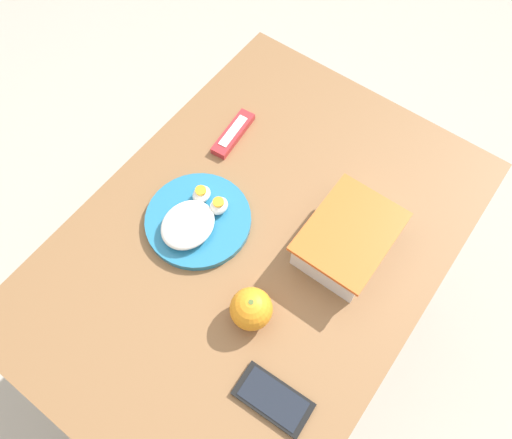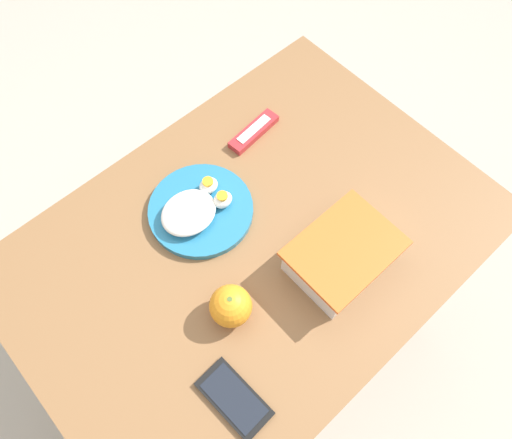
{
  "view_description": "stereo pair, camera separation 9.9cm",
  "coord_description": "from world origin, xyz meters",
  "views": [
    {
      "loc": [
        0.37,
        0.27,
        1.74
      ],
      "look_at": [
        -0.03,
        -0.02,
        0.79
      ],
      "focal_mm": 35.0,
      "sensor_mm": 36.0,
      "label": 1
    },
    {
      "loc": [
        0.3,
        0.35,
        1.74
      ],
      "look_at": [
        -0.03,
        -0.02,
        0.79
      ],
      "focal_mm": 35.0,
      "sensor_mm": 36.0,
      "label": 2
    }
  ],
  "objects": [
    {
      "name": "candy_bar",
      "position": [
        -0.19,
        -0.21,
        0.76
      ],
      "size": [
        0.15,
        0.05,
        0.02
      ],
      "color": "#B7282D",
      "rests_on": "table"
    },
    {
      "name": "table",
      "position": [
        0.0,
        0.0,
        0.61
      ],
      "size": [
        1.04,
        0.74,
        0.76
      ],
      "color": "brown",
      "rests_on": "ground_plane"
    },
    {
      "name": "ground_plane",
      "position": [
        0.0,
        0.0,
        0.0
      ],
      "size": [
        10.0,
        10.0,
        0.0
      ],
      "primitive_type": "plane",
      "color": "#B2A899"
    },
    {
      "name": "rice_plate",
      "position": [
        0.05,
        -0.13,
        0.77
      ],
      "size": [
        0.23,
        0.23,
        0.05
      ],
      "color": "teal",
      "rests_on": "table"
    },
    {
      "name": "cell_phone",
      "position": [
        0.25,
        0.22,
        0.76
      ],
      "size": [
        0.08,
        0.15,
        0.01
      ],
      "color": "black",
      "rests_on": "table"
    },
    {
      "name": "food_container",
      "position": [
        -0.1,
        0.16,
        0.79
      ],
      "size": [
        0.22,
        0.17,
        0.08
      ],
      "color": "white",
      "rests_on": "table"
    },
    {
      "name": "orange_fruit",
      "position": [
        0.14,
        0.09,
        0.8
      ],
      "size": [
        0.09,
        0.09,
        0.09
      ],
      "color": "orange",
      "rests_on": "table"
    }
  ]
}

